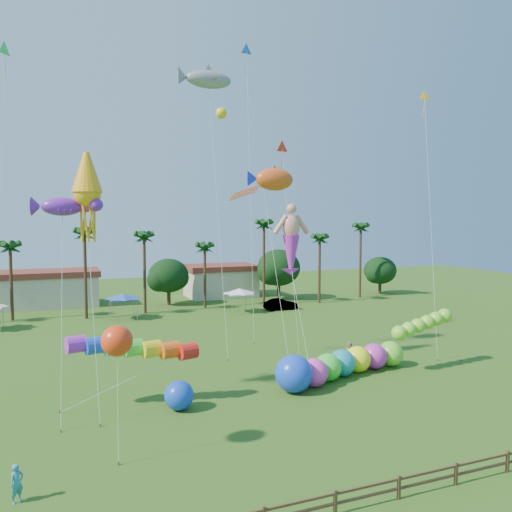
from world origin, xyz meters
name	(u,v)px	position (x,y,z in m)	size (l,w,h in m)	color
ground	(326,440)	(0.00, 0.00, 0.00)	(160.00, 160.00, 0.00)	#285116
tree_line	(189,274)	(3.57, 44.00, 4.28)	(69.46, 8.91, 11.00)	#3A2819
buildings_row	(133,287)	(-3.09, 50.00, 2.00)	(35.00, 7.00, 4.00)	beige
tent_row	(124,297)	(-6.00, 36.33, 2.75)	(31.00, 4.00, 0.60)	white
fence	(399,485)	(0.00, -6.00, 0.61)	(36.12, 0.12, 1.00)	brown
car_b	(281,304)	(13.65, 35.83, 0.72)	(1.52, 4.37, 1.44)	#4C4C54
spectator_a	(17,483)	(-14.59, -0.49, 0.80)	(0.58, 0.38, 1.60)	teal
spectator_b	(351,352)	(8.94, 11.79, 0.84)	(0.82, 0.64, 1.68)	gray
caterpillar_inflatable	(338,365)	(5.84, 8.54, 1.06)	(12.33, 5.23, 2.53)	#EA3DBA
blue_ball	(179,395)	(-6.23, 6.92, 0.90)	(1.79, 1.79, 1.79)	blue
rainbow_tube	(157,354)	(-7.33, 8.07, 3.25)	(9.59, 1.83, 3.79)	red
green_worm	(399,333)	(10.77, 8.09, 3.06)	(9.78, 1.59, 3.73)	#7CDB30
orange_ball_kite	(117,341)	(-10.33, 1.72, 5.78)	(1.53, 1.53, 6.53)	#F23813
merman_kite	(291,244)	(4.37, 13.46, 9.59)	(2.31, 5.69, 12.31)	tan
fish_kite	(275,180)	(4.20, 16.40, 14.91)	(5.02, 6.36, 15.96)	#DE5218
shark_kite	(209,80)	(0.01, 21.48, 24.00)	(5.88, 7.52, 25.01)	gray
squid_kite	(87,194)	(-11.08, 9.94, 13.07)	(1.90, 4.84, 15.69)	#FFA814
lobster_kite	(62,207)	(-12.52, 10.10, 12.30)	(4.51, 5.65, 13.10)	purple
delta_kite_red	(282,150)	(6.16, 19.11, 17.82)	(1.40, 4.45, 18.72)	red
delta_kite_yellow	(425,104)	(16.66, 12.85, 21.47)	(1.39, 3.61, 22.62)	#FEAB19
delta_kite_green	(4,56)	(-15.81, 15.39, 22.33)	(1.40, 5.43, 23.40)	#34DF6C
delta_kite_blue	(247,55)	(4.40, 23.61, 27.30)	(1.37, 3.56, 28.45)	blue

